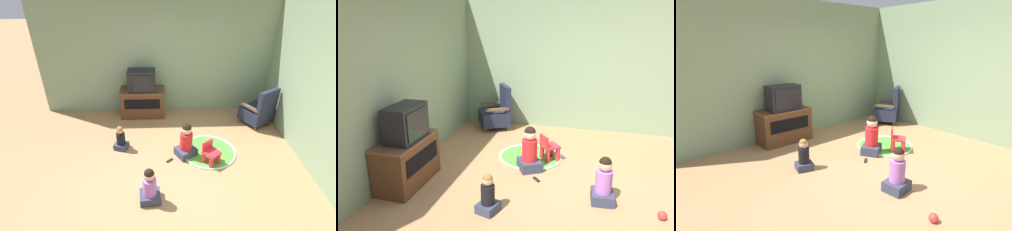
{
  "view_description": "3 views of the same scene",
  "coord_description": "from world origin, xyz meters",
  "views": [
    {
      "loc": [
        -0.2,
        -3.38,
        3.3
      ],
      "look_at": [
        -0.04,
        0.93,
        0.75
      ],
      "focal_mm": 28.0,
      "sensor_mm": 36.0,
      "label": 1
    },
    {
      "loc": [
        -4.35,
        -0.25,
        2.35
      ],
      "look_at": [
        0.31,
        1.05,
        0.86
      ],
      "focal_mm": 35.0,
      "sensor_mm": 36.0,
      "label": 2
    },
    {
      "loc": [
        -3.02,
        -2.41,
        1.94
      ],
      "look_at": [
        0.03,
        1.12,
        0.68
      ],
      "focal_mm": 28.0,
      "sensor_mm": 36.0,
      "label": 3
    }
  ],
  "objects": [
    {
      "name": "child_watching_right",
      "position": [
        0.3,
        0.66,
        0.31
      ],
      "size": [
        0.48,
        0.46,
        0.72
      ],
      "rotation": [
        0.0,
        0.0,
        0.52
      ],
      "color": "#33384C",
      "rests_on": "ground_plane"
    },
    {
      "name": "black_armchair",
      "position": [
        2.06,
        1.74,
        0.35
      ],
      "size": [
        0.81,
        0.8,
        0.93
      ],
      "rotation": [
        0.0,
        0.0,
        3.68
      ],
      "color": "brown",
      "rests_on": "ground_plane"
    },
    {
      "name": "child_watching_center",
      "position": [
        -0.38,
        -0.45,
        0.28
      ],
      "size": [
        0.35,
        0.31,
        0.64
      ],
      "rotation": [
        0.0,
        0.0,
        0.08
      ],
      "color": "#33384C",
      "rests_on": "ground_plane"
    },
    {
      "name": "child_watching_left",
      "position": [
        -0.99,
        0.92,
        0.22
      ],
      "size": [
        0.32,
        0.3,
        0.52
      ],
      "rotation": [
        0.0,
        0.0,
        -0.29
      ],
      "color": "#33384C",
      "rests_on": "ground_plane"
    },
    {
      "name": "play_mat",
      "position": [
        0.77,
        0.73,
        0.01
      ],
      "size": [
        1.09,
        1.09,
        0.04
      ],
      "color": "green",
      "rests_on": "ground_plane"
    },
    {
      "name": "wall_right",
      "position": [
        2.53,
        -0.17,
        1.43
      ],
      "size": [
        0.12,
        5.65,
        2.87
      ],
      "color": "gray",
      "rests_on": "ground_plane"
    },
    {
      "name": "tv_cabinet",
      "position": [
        -0.6,
        2.26,
        0.35
      ],
      "size": [
        1.05,
        0.51,
        0.68
      ],
      "color": "#4C2D19",
      "rests_on": "ground_plane"
    },
    {
      "name": "yellow_kid_chair",
      "position": [
        0.74,
        0.41,
        0.19
      ],
      "size": [
        0.38,
        0.38,
        0.44
      ],
      "rotation": [
        0.0,
        0.0,
        0.64
      ],
      "color": "red",
      "rests_on": "ground_plane"
    },
    {
      "name": "toy_ball",
      "position": [
        -0.59,
        -1.15,
        0.05
      ],
      "size": [
        0.11,
        0.11,
        0.11
      ],
      "color": "red",
      "rests_on": "ground_plane"
    },
    {
      "name": "wall_back",
      "position": [
        -0.21,
        2.59,
        1.43
      ],
      "size": [
        5.59,
        0.12,
        2.87
      ],
      "color": "gray",
      "rests_on": "ground_plane"
    },
    {
      "name": "remote_control",
      "position": [
        -0.03,
        0.48,
        0.01
      ],
      "size": [
        0.14,
        0.13,
        0.02
      ],
      "rotation": [
        0.0,
        0.0,
        0.71
      ],
      "color": "black",
      "rests_on": "ground_plane"
    },
    {
      "name": "ground_plane",
      "position": [
        0.0,
        0.0,
        0.0
      ],
      "size": [
        30.0,
        30.0,
        0.0
      ],
      "primitive_type": "plane",
      "color": "#9E754C"
    },
    {
      "name": "television",
      "position": [
        -0.6,
        2.22,
        0.93
      ],
      "size": [
        0.63,
        0.37,
        0.5
      ],
      "color": "black",
      "rests_on": "tv_cabinet"
    }
  ]
}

